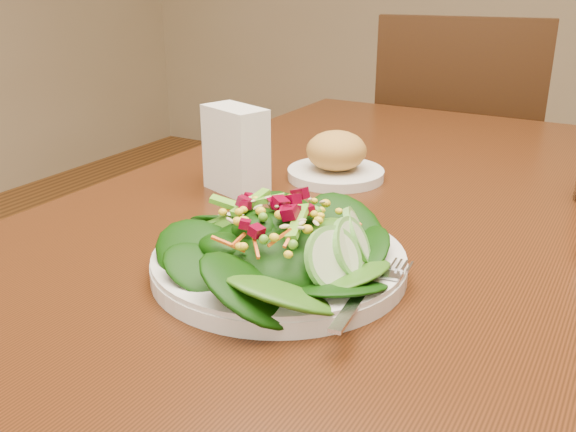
# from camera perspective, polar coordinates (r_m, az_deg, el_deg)

# --- Properties ---
(dining_table) EXTENTS (0.90, 1.40, 0.75)m
(dining_table) POSITION_cam_1_polar(r_m,az_deg,el_deg) (0.93, 8.85, -5.72)
(dining_table) COLOR #451E0C
(dining_table) RESTS_ON ground_plane
(chair_far) EXTENTS (0.51, 0.51, 0.95)m
(chair_far) POSITION_cam_1_polar(r_m,az_deg,el_deg) (1.89, 14.58, 3.31)
(chair_far) COLOR black
(chair_far) RESTS_ON ground_plane
(salad_plate) EXTENTS (0.28, 0.28, 0.08)m
(salad_plate) POSITION_cam_1_polar(r_m,az_deg,el_deg) (0.70, -0.12, -2.98)
(salad_plate) COLOR silver
(salad_plate) RESTS_ON dining_table
(bread_plate) EXTENTS (0.15, 0.15, 0.08)m
(bread_plate) POSITION_cam_1_polar(r_m,az_deg,el_deg) (1.02, 4.30, 5.03)
(bread_plate) COLOR silver
(bread_plate) RESTS_ON dining_table
(napkin_holder) EXTENTS (0.11, 0.08, 0.13)m
(napkin_holder) POSITION_cam_1_polar(r_m,az_deg,el_deg) (0.96, -4.67, 6.09)
(napkin_holder) COLOR white
(napkin_holder) RESTS_ON dining_table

